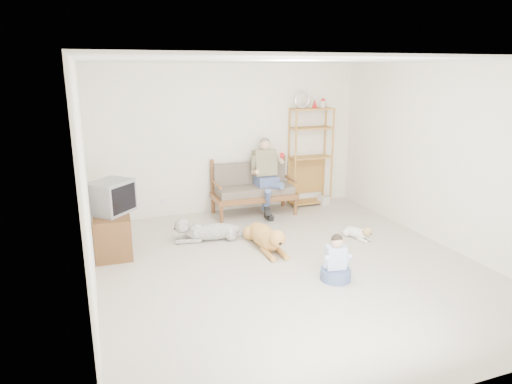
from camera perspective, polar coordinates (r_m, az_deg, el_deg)
name	(u,v)px	position (r m, az deg, el deg)	size (l,w,h in m)	color
floor	(290,266)	(6.33, 4.23, -9.16)	(5.50, 5.50, 0.00)	beige
ceiling	(294,60)	(5.77, 4.77, 16.07)	(5.50, 5.50, 0.00)	silver
wall_back	(230,139)	(8.44, -3.32, 6.62)	(5.00, 5.00, 0.00)	silver
wall_front	(445,244)	(3.69, 22.55, -5.98)	(5.00, 5.00, 0.00)	silver
wall_left	(86,186)	(5.39, -20.49, 0.73)	(5.50, 5.50, 0.00)	silver
wall_right	(447,157)	(7.29, 22.72, 4.10)	(5.50, 5.50, 0.00)	silver
loveseat	(253,188)	(8.38, -0.41, 0.55)	(1.51, 0.73, 0.95)	brown
man	(267,181)	(8.23, 1.45, 1.39)	(0.53, 0.76, 1.23)	#536499
etagere	(310,156)	(8.90, 6.82, 4.49)	(0.84, 0.37, 2.19)	#9D6B31
book_stack	(325,200)	(9.15, 8.57, -1.02)	(0.24, 0.17, 0.15)	silver
tv_stand	(113,233)	(6.95, -17.49, -4.92)	(0.54, 0.92, 0.60)	brown
crt_tv	(112,197)	(6.82, -17.60, -0.59)	(0.72, 0.72, 0.47)	slate
wall_outlet	(164,201)	(8.38, -11.38, -1.07)	(0.12, 0.02, 0.08)	silver
golden_retriever	(266,237)	(6.84, 1.31, -5.67)	(0.34, 1.39, 0.42)	#CA8746
shaggy_dog	(206,231)	(7.19, -6.29, -4.85)	(1.27, 0.40, 0.38)	white
terrier	(359,233)	(7.40, 12.76, -4.98)	(0.30, 0.62, 0.24)	white
child	(336,263)	(5.93, 9.95, -8.79)	(0.39, 0.39, 0.61)	#536499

